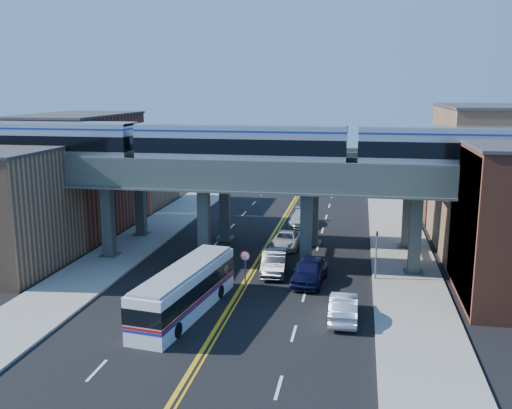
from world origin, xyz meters
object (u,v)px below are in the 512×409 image
transit_train (241,145)px  stop_sign (245,263)px  transit_bus (185,291)px  car_lane_a (310,271)px  car_lane_d (301,218)px  car_lane_c (286,240)px  car_parked_curb (343,307)px  car_lane_b (274,262)px  traffic_signal (376,250)px

transit_train → stop_sign: size_ratio=18.60×
transit_train → transit_bus: size_ratio=4.48×
stop_sign → car_lane_a: size_ratio=0.51×
stop_sign → transit_bus: transit_bus is taller
stop_sign → car_lane_d: size_ratio=0.53×
transit_train → car_lane_d: (3.23, 13.84, -8.61)m
car_lane_a → car_lane_c: (-2.79, 8.74, -0.19)m
transit_train → car_lane_c: size_ratio=9.87×
transit_bus → car_parked_curb: transit_bus is taller
car_lane_a → car_lane_d: bearing=103.3°
car_lane_b → car_parked_curb: bearing=-60.5°
car_lane_c → traffic_signal: bearing=-41.4°
car_lane_a → car_lane_d: car_lane_a is taller
stop_sign → car_parked_curb: bearing=-32.9°
car_parked_curb → stop_sign: bearing=-33.5°
car_lane_d → car_parked_curb: 23.81m
car_lane_a → car_parked_curb: size_ratio=1.10×
stop_sign → car_lane_c: size_ratio=0.53×
stop_sign → car_lane_a: (4.29, 1.72, -0.88)m
stop_sign → car_lane_b: 3.85m
stop_sign → car_lane_d: bearing=84.2°
traffic_signal → car_lane_b: traffic_signal is taller
traffic_signal → stop_sign: bearing=-161.4°
car_lane_a → car_parked_curb: bearing=-62.0°
car_lane_c → car_lane_d: car_lane_d is taller
car_lane_c → car_lane_b: bearing=-86.1°
car_lane_a → car_lane_b: size_ratio=1.04×
transit_train → stop_sign: bearing=-75.1°
traffic_signal → car_lane_d: 17.39m
car_lane_c → stop_sign: bearing=-94.3°
stop_sign → traffic_signal: size_ratio=0.64×
transit_train → car_lane_b: size_ratio=9.82×
car_lane_a → car_parked_curb: (2.58, -6.16, -0.11)m
transit_train → car_lane_d: transit_train is taller
car_lane_a → car_lane_b: (-2.78, 1.70, -0.06)m
transit_train → car_lane_d: bearing=76.9°
traffic_signal → car_lane_a: 4.99m
traffic_signal → car_lane_d: traffic_signal is taller
car_lane_b → car_parked_curb: (5.36, -7.86, -0.05)m
stop_sign → car_lane_b: (1.51, 3.41, -0.94)m
transit_bus → car_lane_d: transit_bus is taller
transit_train → car_lane_d: 16.61m
stop_sign → car_parked_curb: 8.24m
traffic_signal → car_lane_c: traffic_signal is taller
car_lane_b → car_parked_curb: size_ratio=1.06×
transit_bus → stop_sign: bearing=-19.8°
car_lane_d → car_lane_a: bearing=-81.9°
transit_bus → car_lane_a: (7.00, 6.89, -0.53)m
transit_bus → car_parked_curb: bearing=-77.8°
car_lane_c → car_lane_d: size_ratio=0.99×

